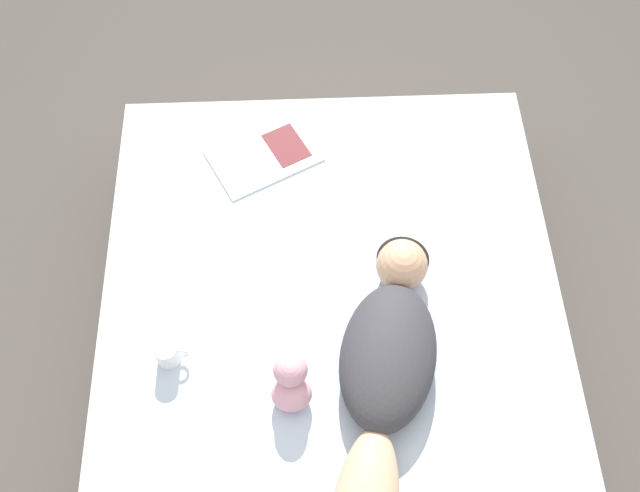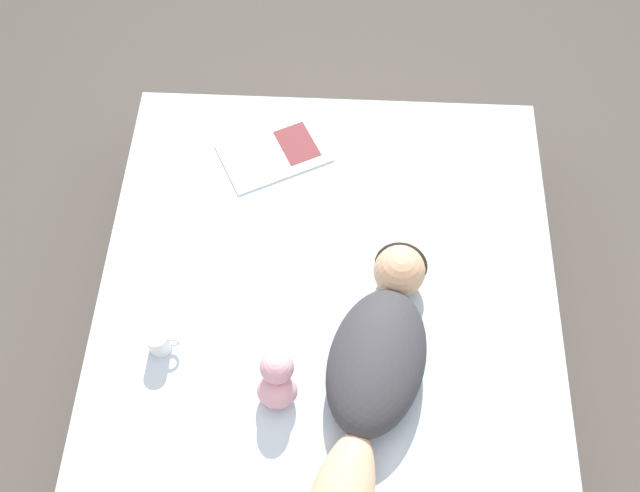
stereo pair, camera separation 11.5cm
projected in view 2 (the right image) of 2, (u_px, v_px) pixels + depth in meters
ground_plane at (324, 405)px, 3.01m from camera, size 12.00×12.00×0.00m
bed at (325, 381)px, 2.77m from camera, size 1.68×2.32×0.55m
person at (368, 394)px, 2.37m from camera, size 0.50×1.31×0.18m
open_magazine at (275, 152)px, 2.96m from camera, size 0.48×0.42×0.01m
coffee_mug at (159, 341)px, 2.50m from camera, size 0.11×0.08×0.10m
plush_toy at (277, 381)px, 2.38m from camera, size 0.13×0.16×0.20m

